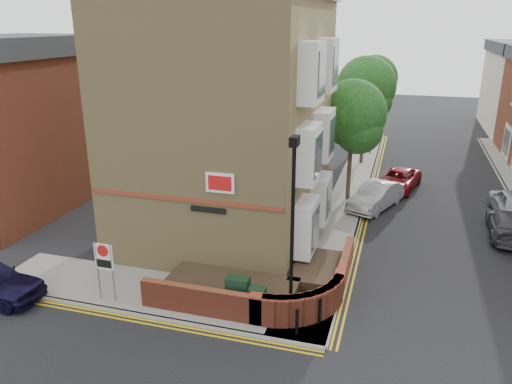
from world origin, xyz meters
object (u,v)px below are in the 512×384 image
at_px(lamppost, 292,231).
at_px(silver_car_near, 376,196).
at_px(zone_sign, 104,261).
at_px(utility_cabinet_large, 238,293).

height_order(lamppost, silver_car_near, lamppost).
bearing_deg(zone_sign, lamppost, 6.07).
xyz_separation_m(utility_cabinet_large, silver_car_near, (3.90, 11.84, -0.01)).
bearing_deg(lamppost, utility_cabinet_large, 176.99).
bearing_deg(silver_car_near, lamppost, -77.65).
bearing_deg(zone_sign, utility_cabinet_large, 9.69).
height_order(utility_cabinet_large, zone_sign, zone_sign).
height_order(zone_sign, silver_car_near, zone_sign).
relative_size(utility_cabinet_large, zone_sign, 0.55).
relative_size(lamppost, zone_sign, 2.86).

